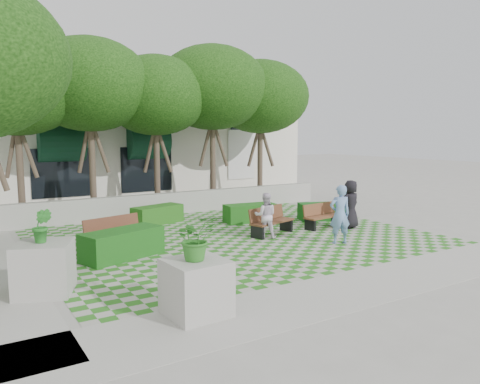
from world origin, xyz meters
TOP-DOWN VIEW (x-y plane):
  - ground at (0.00, 0.00)m, footprint 90.00×90.00m
  - lawn at (0.00, 1.00)m, footprint 12.00×12.00m
  - sidewalk_south at (0.00, -4.70)m, footprint 16.00×2.00m
  - retaining_wall at (0.00, 6.20)m, footprint 15.00×0.36m
  - bench_east at (3.48, 0.68)m, footprint 1.71×0.78m
  - bench_mid at (1.22, 0.72)m, footprint 1.86×1.07m
  - bench_west at (-3.79, 1.50)m, footprint 1.90×1.04m
  - hedge_east at (4.53, 1.79)m, footprint 2.04×1.41m
  - hedge_midright at (1.87, 2.97)m, footprint 2.03×1.01m
  - hedge_midleft at (-1.27, 4.51)m, footprint 2.06×1.26m
  - hedge_west at (-3.93, 0.44)m, footprint 2.39×1.55m
  - planter_front at (-4.04, -4.23)m, footprint 1.12×1.12m
  - planter_back at (-6.22, -1.47)m, footprint 1.44×1.44m
  - person_blue at (2.26, -1.45)m, footprint 0.77×0.63m
  - person_dark at (4.25, 0.07)m, footprint 0.94×0.72m
  - person_white at (0.76, 0.37)m, footprint 0.91×0.86m
  - tree_row at (-1.86, 5.95)m, footprint 17.70×13.40m
  - building at (0.93, 14.08)m, footprint 18.00×8.92m

SIDE VIEW (x-z plane):
  - ground at x=0.00m, z-range 0.00..0.00m
  - sidewalk_south at x=0.00m, z-range 0.00..0.01m
  - lawn at x=0.00m, z-range 0.01..0.01m
  - hedge_east at x=4.53m, z-range 0.00..0.66m
  - hedge_midleft at x=-1.27m, z-range 0.00..0.67m
  - hedge_midright at x=1.87m, z-range 0.00..0.68m
  - hedge_west at x=-3.93m, z-range 0.00..0.78m
  - bench_east at x=3.48m, z-range -0.02..0.85m
  - bench_mid at x=1.22m, z-range -0.02..0.91m
  - retaining_wall at x=0.00m, z-range 0.00..0.90m
  - bench_west at x=-3.79m, z-range -0.02..0.93m
  - planter_back at x=-6.22m, z-range -0.30..1.53m
  - person_white at x=0.76m, z-range 0.00..1.48m
  - planter_front at x=-4.04m, z-range -0.18..1.70m
  - person_dark at x=4.25m, z-range 0.00..1.72m
  - person_blue at x=2.26m, z-range 0.00..1.82m
  - building at x=0.93m, z-range -0.06..5.09m
  - tree_row at x=-1.86m, z-range 1.47..8.88m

